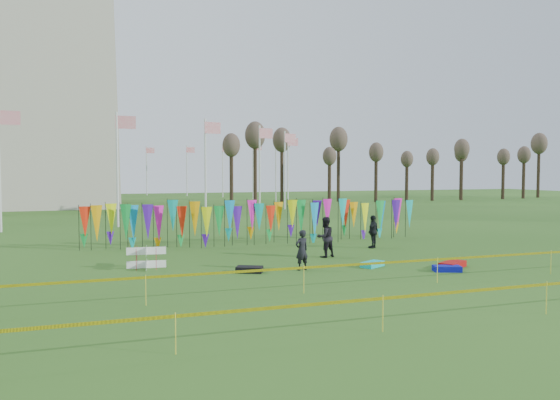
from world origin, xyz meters
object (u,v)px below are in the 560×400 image
object	(u,v)px
person_mid	(325,237)
kite_bag_black	(249,269)
person_right	(373,232)
kite_bag_red	(453,265)
person_left	(302,250)
kite_bag_blue	(447,269)
kite_bag_turquoise	(372,264)
box_kite	(146,258)

from	to	relation	value
person_mid	kite_bag_black	bearing A→B (deg)	15.31
person_right	kite_bag_red	xyz separation A→B (m)	(0.28, -6.07, -0.71)
person_mid	person_right	size ratio (longest dim) A/B	1.10
person_left	kite_bag_blue	distance (m)	5.68
person_right	kite_bag_blue	xyz separation A→B (m)	(-0.44, -6.69, -0.73)
person_right	kite_bag_black	size ratio (longest dim) A/B	1.67
person_left	kite_bag_red	xyz separation A→B (m)	(5.95, -1.48, -0.67)
person_left	person_mid	world-z (taller)	person_mid
person_mid	person_right	bearing A→B (deg)	-165.85
kite_bag_turquoise	kite_bag_blue	bearing A→B (deg)	-39.75
box_kite	person_right	xyz separation A→B (m)	(11.42, 2.22, 0.40)
kite_bag_turquoise	kite_bag_black	distance (m)	5.10
kite_bag_blue	kite_bag_turquoise	bearing A→B (deg)	140.25
box_kite	kite_bag_black	world-z (taller)	box_kite
kite_bag_black	person_right	bearing A→B (deg)	29.56
person_left	kite_bag_blue	size ratio (longest dim) A/B	1.52
kite_bag_turquoise	kite_bag_black	world-z (taller)	kite_bag_black
person_left	kite_bag_red	size ratio (longest dim) A/B	1.18
person_mid	kite_bag_blue	xyz separation A→B (m)	(3.07, -4.75, -0.81)
person_mid	person_right	world-z (taller)	person_mid
box_kite	kite_bag_black	size ratio (longest dim) A/B	0.87
box_kite	kite_bag_red	bearing A→B (deg)	-18.23
box_kite	person_left	distance (m)	6.23
box_kite	kite_bag_blue	world-z (taller)	box_kite
person_mid	person_right	xyz separation A→B (m)	(3.50, 1.94, -0.08)
kite_bag_red	kite_bag_black	bearing A→B (deg)	168.22
person_right	kite_bag_red	world-z (taller)	person_right
person_mid	kite_bag_blue	world-z (taller)	person_mid
person_mid	box_kite	bearing A→B (deg)	-12.72
box_kite	person_right	distance (m)	11.64
person_left	kite_bag_turquoise	bearing A→B (deg)	160.43
person_mid	kite_bag_red	size ratio (longest dim) A/B	1.36
kite_bag_turquoise	person_right	bearing A→B (deg)	61.00
person_mid	kite_bag_turquoise	size ratio (longest dim) A/B	1.73
box_kite	kite_bag_turquoise	world-z (taller)	box_kite
kite_bag_blue	kite_bag_red	xyz separation A→B (m)	(0.71, 0.62, 0.01)
kite_bag_turquoise	person_mid	bearing A→B (deg)	106.01
kite_bag_red	person_mid	bearing A→B (deg)	132.44
box_kite	kite_bag_turquoise	bearing A→B (deg)	-16.60
kite_bag_black	kite_bag_blue	bearing A→B (deg)	-17.39
box_kite	kite_bag_black	distance (m)	4.27
box_kite	person_mid	size ratio (longest dim) A/B	0.48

